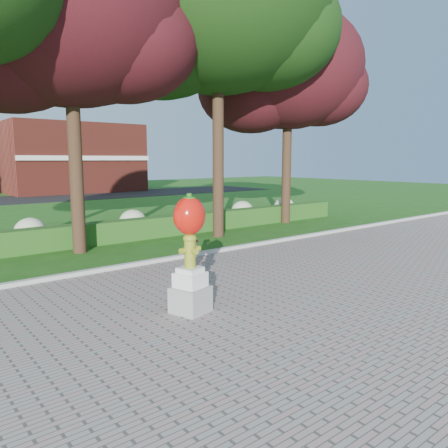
% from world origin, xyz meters
% --- Properties ---
extents(ground, '(100.00, 100.00, 0.00)m').
position_xyz_m(ground, '(0.00, 0.00, 0.00)').
color(ground, '#1F4D13').
rests_on(ground, ground).
extents(walkway, '(40.00, 14.00, 0.04)m').
position_xyz_m(walkway, '(0.00, -4.00, 0.02)').
color(walkway, gray).
rests_on(walkway, ground).
extents(curb, '(40.00, 0.18, 0.15)m').
position_xyz_m(curb, '(0.00, 3.00, 0.07)').
color(curb, '#ADADA5').
rests_on(curb, ground).
extents(lawn_hedge, '(24.00, 0.70, 0.80)m').
position_xyz_m(lawn_hedge, '(0.00, 7.00, 0.40)').
color(lawn_hedge, '#204915').
rests_on(lawn_hedge, ground).
extents(hydrangea_row, '(20.10, 1.10, 0.99)m').
position_xyz_m(hydrangea_row, '(0.57, 8.00, 0.55)').
color(hydrangea_row, '#A9AF86').
rests_on(hydrangea_row, ground).
extents(building_right, '(12.00, 8.00, 6.40)m').
position_xyz_m(building_right, '(8.00, 34.00, 3.20)').
color(building_right, maroon).
rests_on(building_right, ground).
extents(tree_mid_left, '(8.25, 7.04, 10.69)m').
position_xyz_m(tree_mid_left, '(-2.10, 6.08, 7.30)').
color(tree_mid_left, black).
rests_on(tree_mid_left, ground).
extents(tree_mid_right, '(9.75, 8.32, 12.64)m').
position_xyz_m(tree_mid_right, '(3.38, 5.60, 8.63)').
color(tree_mid_right, black).
rests_on(tree_mid_right, ground).
extents(tree_far_right, '(7.88, 6.72, 10.21)m').
position_xyz_m(tree_far_right, '(8.40, 6.58, 6.97)').
color(tree_far_right, black).
rests_on(tree_far_right, ground).
extents(hydrant_sculpture, '(0.80, 0.80, 2.39)m').
position_xyz_m(hydrant_sculpture, '(-2.46, -1.16, 1.31)').
color(hydrant_sculpture, gray).
rests_on(hydrant_sculpture, walkway).
extents(woman, '(0.51, 0.63, 1.48)m').
position_xyz_m(woman, '(-0.59, 1.45, 0.78)').
color(woman, '#A16F5C').
rests_on(woman, walkway).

